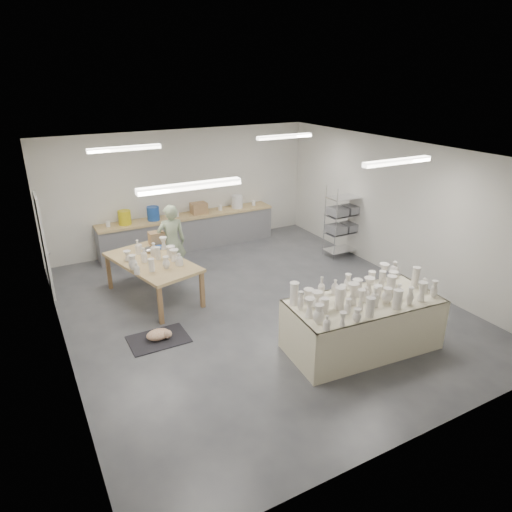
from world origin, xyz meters
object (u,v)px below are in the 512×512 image
potter (172,242)px  red_stool (170,261)px  drying_table (362,322)px  work_table (153,259)px

potter → red_stool: size_ratio=4.81×
drying_table → potter: bearing=118.2°
drying_table → work_table: drying_table is taller
work_table → potter: (0.62, 0.67, 0.03)m
red_stool → drying_table: bearing=-67.9°
potter → work_table: bearing=54.1°
potter → red_stool: bearing=-83.2°
potter → red_stool: potter is taller
drying_table → potter: size_ratio=1.53×
work_table → potter: size_ratio=1.40×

